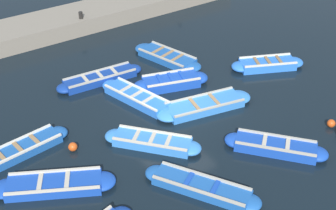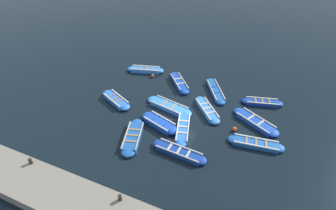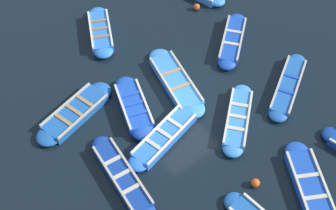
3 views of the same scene
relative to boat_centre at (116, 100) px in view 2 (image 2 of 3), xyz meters
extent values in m
plane|color=black|center=(-0.49, 5.25, -0.19)|extent=(120.00, 120.00, 0.00)
cube|color=blue|center=(0.00, 0.00, -0.01)|extent=(1.84, 2.58, 0.36)
ellipsoid|color=blue|center=(-0.51, -1.10, -0.01)|extent=(1.12, 1.13, 0.36)
ellipsoid|color=blue|center=(0.51, 1.10, -0.01)|extent=(1.12, 1.13, 0.36)
cube|color=silver|center=(0.37, -0.17, 0.21)|extent=(1.07, 2.19, 0.07)
cube|color=silver|center=(-0.37, 0.17, 0.21)|extent=(1.07, 2.19, 0.07)
cube|color=olive|center=(-0.22, -0.47, 0.19)|extent=(0.78, 0.46, 0.04)
cube|color=olive|center=(0.00, 0.00, 0.19)|extent=(0.78, 0.46, 0.04)
cube|color=olive|center=(0.22, 0.47, 0.19)|extent=(0.78, 0.46, 0.04)
cube|color=#1E59AD|center=(-4.45, 7.11, -0.04)|extent=(3.03, 2.26, 0.29)
ellipsoid|color=#1E59AD|center=(-5.76, 6.32, -0.04)|extent=(1.03, 1.02, 0.29)
ellipsoid|color=#1E59AD|center=(-3.14, 7.90, -0.04)|extent=(1.03, 1.02, 0.29)
cube|color=#B2AD9E|center=(-4.26, 6.81, 0.14)|extent=(2.60, 1.62, 0.07)
cube|color=#B2AD9E|center=(-4.63, 7.42, 0.14)|extent=(2.60, 1.62, 0.07)
cube|color=#1947B7|center=(-4.82, 6.89, 0.13)|extent=(0.48, 0.67, 0.04)
cube|color=#1947B7|center=(-4.08, 7.34, 0.13)|extent=(0.48, 0.67, 0.04)
cube|color=#1E59AD|center=(0.42, 11.19, -0.04)|extent=(1.20, 3.03, 0.29)
ellipsoid|color=#1E59AD|center=(0.62, 9.72, -0.04)|extent=(0.84, 0.86, 0.29)
ellipsoid|color=#1E59AD|center=(0.22, 12.65, -0.04)|extent=(0.84, 0.86, 0.29)
cube|color=silver|center=(0.78, 11.23, 0.14)|extent=(0.46, 2.88, 0.07)
cube|color=silver|center=(0.06, 11.14, 0.14)|extent=(0.46, 2.88, 0.07)
cube|color=#9E7A51|center=(0.50, 10.56, 0.13)|extent=(0.73, 0.23, 0.04)
cube|color=#9E7A51|center=(0.42, 11.19, 0.13)|extent=(0.73, 0.23, 0.04)
cube|color=#9E7A51|center=(0.34, 11.81, 0.13)|extent=(0.73, 0.23, 0.04)
cube|color=blue|center=(0.97, 6.18, -0.02)|extent=(2.99, 1.55, 0.33)
ellipsoid|color=blue|center=(-0.41, 5.80, -0.02)|extent=(0.96, 0.94, 0.33)
ellipsoid|color=blue|center=(2.36, 6.56, -0.02)|extent=(0.96, 0.94, 0.33)
cube|color=silver|center=(1.07, 5.82, 0.18)|extent=(2.74, 0.82, 0.07)
cube|color=silver|center=(0.87, 6.54, 0.18)|extent=(2.74, 0.82, 0.07)
cube|color=beige|center=(0.38, 6.02, 0.16)|extent=(0.33, 0.74, 0.04)
cube|color=beige|center=(0.97, 6.18, 0.16)|extent=(0.33, 0.74, 0.04)
cube|color=beige|center=(1.56, 6.34, 0.16)|extent=(0.33, 0.74, 0.04)
cube|color=#3884E0|center=(-1.73, 7.17, -0.03)|extent=(2.57, 2.40, 0.32)
ellipsoid|color=#3884E0|center=(-2.74, 6.28, -0.03)|extent=(1.08, 1.08, 0.32)
ellipsoid|color=#3884E0|center=(-0.72, 8.06, -0.03)|extent=(1.08, 1.08, 0.32)
cube|color=beige|center=(-1.49, 6.90, 0.16)|extent=(2.04, 1.80, 0.07)
cube|color=beige|center=(-1.97, 7.45, 0.16)|extent=(2.04, 1.80, 0.07)
cube|color=beige|center=(-2.16, 6.80, 0.15)|extent=(0.58, 0.63, 0.04)
cube|color=beige|center=(-1.73, 7.17, 0.15)|extent=(0.58, 0.63, 0.04)
cube|color=beige|center=(-1.30, 7.55, 0.15)|extent=(0.58, 0.63, 0.04)
cube|color=#3884E0|center=(-5.14, 0.08, -0.01)|extent=(1.52, 2.84, 0.35)
ellipsoid|color=#3884E0|center=(-4.77, -1.23, -0.01)|extent=(0.92, 0.93, 0.35)
ellipsoid|color=#3884E0|center=(-5.52, 1.39, -0.01)|extent=(0.92, 0.93, 0.35)
cube|color=silver|center=(-4.79, 0.18, 0.20)|extent=(0.81, 2.59, 0.07)
cube|color=silver|center=(-5.49, -0.02, 0.20)|extent=(0.81, 2.59, 0.07)
cube|color=olive|center=(-4.98, -0.48, 0.18)|extent=(0.72, 0.33, 0.04)
cube|color=olive|center=(-5.14, 0.08, 0.18)|extent=(0.72, 0.33, 0.04)
cube|color=olive|center=(-5.30, 0.64, 0.18)|extent=(0.72, 0.33, 0.04)
cube|color=#1947B7|center=(1.14, 4.41, 0.01)|extent=(1.59, 2.49, 0.40)
ellipsoid|color=#1947B7|center=(0.80, 3.30, 0.01)|extent=(1.10, 1.12, 0.40)
ellipsoid|color=#1947B7|center=(1.48, 5.52, 0.01)|extent=(1.10, 1.12, 0.40)
cube|color=beige|center=(1.56, 4.28, 0.25)|extent=(0.74, 2.19, 0.07)
cube|color=beige|center=(0.73, 4.54, 0.25)|extent=(0.74, 2.19, 0.07)
cube|color=#1947B7|center=(1.00, 3.94, 0.23)|extent=(0.84, 0.38, 0.04)
cube|color=#1947B7|center=(1.14, 4.41, 0.23)|extent=(0.84, 0.38, 0.04)
cube|color=#1947B7|center=(1.29, 4.88, 0.23)|extent=(0.84, 0.38, 0.04)
cube|color=#1947B7|center=(-1.80, 10.83, -0.04)|extent=(2.21, 3.03, 0.30)
ellipsoid|color=#1947B7|center=(-2.48, 9.55, -0.04)|extent=(1.20, 1.22, 0.30)
ellipsoid|color=#1947B7|center=(-1.12, 12.12, -0.04)|extent=(1.20, 1.22, 0.30)
cube|color=beige|center=(-1.41, 10.63, 0.15)|extent=(1.40, 2.57, 0.07)
cube|color=beige|center=(-2.19, 11.04, 0.15)|extent=(1.40, 2.57, 0.07)
cube|color=beige|center=(-1.99, 10.47, 0.14)|extent=(0.81, 0.52, 0.04)
cube|color=beige|center=(-1.61, 11.20, 0.14)|extent=(0.81, 0.52, 0.04)
cube|color=navy|center=(-4.39, 10.98, -0.05)|extent=(1.40, 2.65, 0.28)
ellipsoid|color=navy|center=(-4.06, 9.76, -0.05)|extent=(0.88, 0.90, 0.28)
ellipsoid|color=navy|center=(-4.71, 12.21, -0.05)|extent=(0.88, 0.90, 0.28)
cube|color=beige|center=(-4.05, 11.07, 0.13)|extent=(0.71, 2.42, 0.07)
cube|color=beige|center=(-4.72, 10.89, 0.13)|extent=(0.71, 2.42, 0.07)
cube|color=olive|center=(-4.25, 10.46, 0.11)|extent=(0.70, 0.31, 0.04)
cube|color=olive|center=(-4.39, 10.98, 0.11)|extent=(0.70, 0.31, 0.04)
cube|color=olive|center=(-4.52, 11.50, 0.11)|extent=(0.70, 0.31, 0.04)
cube|color=navy|center=(3.13, 6.69, -0.03)|extent=(1.00, 3.13, 0.32)
ellipsoid|color=navy|center=(3.02, 5.16, -0.03)|extent=(0.77, 0.79, 0.32)
ellipsoid|color=navy|center=(3.24, 8.23, -0.03)|extent=(0.77, 0.79, 0.32)
cube|color=#B2AD9E|center=(3.48, 6.67, 0.17)|extent=(0.29, 3.02, 0.07)
cube|color=#B2AD9E|center=(2.78, 6.72, 0.17)|extent=(0.29, 3.02, 0.07)
cube|color=beige|center=(3.08, 6.04, 0.15)|extent=(0.70, 0.19, 0.04)
cube|color=beige|center=(3.13, 6.69, 0.15)|extent=(0.70, 0.19, 0.04)
cube|color=beige|center=(3.18, 7.35, 0.15)|extent=(0.70, 0.19, 0.04)
cube|color=#1947B7|center=(-4.35, 3.84, -0.01)|extent=(2.62, 2.40, 0.35)
ellipsoid|color=#1947B7|center=(-5.39, 2.96, -0.01)|extent=(1.09, 1.09, 0.35)
ellipsoid|color=#1947B7|center=(-3.30, 4.73, -0.01)|extent=(1.09, 1.09, 0.35)
cube|color=#B2AD9E|center=(-4.10, 3.56, 0.20)|extent=(2.10, 1.80, 0.07)
cube|color=#B2AD9E|center=(-4.59, 4.13, 0.20)|extent=(2.10, 1.80, 0.07)
cube|color=beige|center=(-4.64, 3.59, 0.19)|extent=(0.58, 0.64, 0.04)
cube|color=beige|center=(-4.05, 4.09, 0.19)|extent=(0.58, 0.64, 0.04)
cube|color=#1E59AD|center=(3.10, 3.29, -0.03)|extent=(2.86, 1.73, 0.31)
ellipsoid|color=#1E59AD|center=(1.81, 2.91, -0.03)|extent=(1.20, 1.18, 0.31)
ellipsoid|color=#1E59AD|center=(4.39, 3.66, -0.03)|extent=(1.20, 1.18, 0.31)
cube|color=#B2AD9E|center=(3.23, 2.83, 0.15)|extent=(2.54, 0.81, 0.07)
cube|color=#B2AD9E|center=(2.97, 3.74, 0.15)|extent=(2.54, 0.81, 0.07)
cube|color=#9E7A51|center=(2.55, 3.13, 0.14)|extent=(0.39, 0.90, 0.04)
cube|color=#9E7A51|center=(3.10, 3.29, 0.14)|extent=(0.39, 0.90, 0.04)
cube|color=#9E7A51|center=(3.65, 3.45, 0.14)|extent=(0.39, 0.90, 0.04)
cube|color=#3884E0|center=(-0.96, 4.28, -0.03)|extent=(1.57, 3.17, 0.30)
ellipsoid|color=#3884E0|center=(-1.24, 2.80, -0.03)|extent=(1.10, 1.13, 0.30)
ellipsoid|color=#3884E0|center=(-0.67, 5.77, -0.03)|extent=(1.10, 1.13, 0.30)
cube|color=#B2AD9E|center=(-0.50, 4.20, 0.15)|extent=(0.64, 2.93, 0.07)
cube|color=#B2AD9E|center=(-1.42, 4.37, 0.15)|extent=(0.64, 2.93, 0.07)
cube|color=#9E7A51|center=(-1.04, 3.86, 0.14)|extent=(0.91, 0.31, 0.04)
cube|color=#9E7A51|center=(-0.88, 4.71, 0.14)|extent=(0.91, 0.31, 0.04)
cylinder|color=black|center=(7.88, -0.84, 0.80)|extent=(0.20, 0.20, 0.35)
cylinder|color=black|center=(7.88, 5.25, 0.80)|extent=(0.20, 0.20, 0.35)
sphere|color=#E05119|center=(-4.50, 1.14, -0.03)|extent=(0.31, 0.31, 0.31)
sphere|color=#E05119|center=(-0.42, 9.58, -0.03)|extent=(0.31, 0.31, 0.31)
camera|label=1|loc=(-12.55, 13.86, 10.18)|focal=50.00mm
camera|label=2|loc=(13.83, 10.48, 13.00)|focal=28.00mm
camera|label=3|loc=(6.60, 14.14, 14.14)|focal=50.00mm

